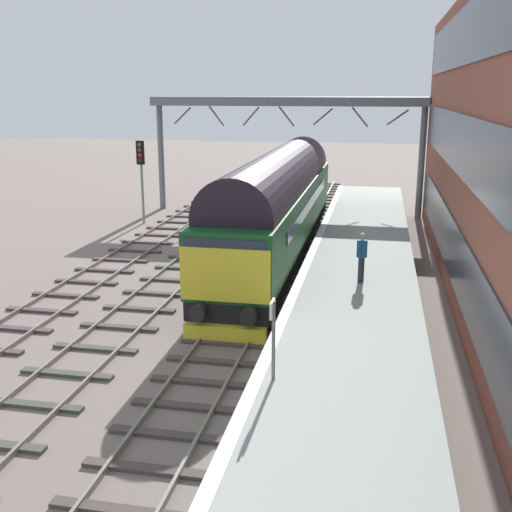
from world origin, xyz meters
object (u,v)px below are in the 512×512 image
(diesel_locomotive, at_px, (278,203))
(platform_number_sign, at_px, (273,327))
(signal_post_far, at_px, (141,170))
(waiting_passenger, at_px, (362,253))

(diesel_locomotive, height_order, platform_number_sign, diesel_locomotive)
(signal_post_far, distance_m, platform_number_sign, 22.27)
(diesel_locomotive, xyz_separation_m, waiting_passenger, (3.74, -5.89, -0.49))
(platform_number_sign, height_order, waiting_passenger, platform_number_sign)
(diesel_locomotive, relative_size, signal_post_far, 4.23)
(diesel_locomotive, relative_size, waiting_passenger, 11.65)
(platform_number_sign, xyz_separation_m, waiting_passenger, (1.64, 7.63, -0.22))
(diesel_locomotive, xyz_separation_m, signal_post_far, (-8.48, 6.05, 0.47))
(diesel_locomotive, distance_m, signal_post_far, 10.43)
(signal_post_far, bearing_deg, platform_number_sign, -61.61)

